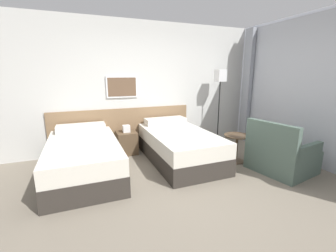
% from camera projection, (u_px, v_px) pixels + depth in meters
% --- Properties ---
extents(ground_plane, '(16.00, 16.00, 0.00)m').
position_uv_depth(ground_plane, '(192.00, 188.00, 3.27)').
color(ground_plane, slate).
extents(wall_headboard, '(10.00, 0.10, 2.70)m').
position_uv_depth(wall_headboard, '(146.00, 89.00, 4.89)').
color(wall_headboard, silver).
rests_on(wall_headboard, ground_plane).
extents(wall_window, '(0.21, 4.60, 2.70)m').
position_uv_depth(wall_window, '(327.00, 91.00, 3.77)').
color(wall_window, white).
rests_on(wall_window, ground_plane).
extents(bed_near_door, '(1.09, 1.98, 0.69)m').
position_uv_depth(bed_near_door, '(84.00, 158.00, 3.67)').
color(bed_near_door, '#332D28').
rests_on(bed_near_door, ground_plane).
extents(bed_near_window, '(1.09, 1.98, 0.69)m').
position_uv_depth(bed_near_window, '(179.00, 146.00, 4.29)').
color(bed_near_window, '#332D28').
rests_on(bed_near_window, ground_plane).
extents(nightstand, '(0.40, 0.40, 0.60)m').
position_uv_depth(nightstand, '(127.00, 142.00, 4.66)').
color(nightstand, brown).
rests_on(nightstand, ground_plane).
extents(floor_lamp, '(0.24, 0.24, 1.72)m').
position_uv_depth(floor_lamp, '(220.00, 84.00, 5.09)').
color(floor_lamp, black).
rests_on(floor_lamp, ground_plane).
extents(side_table, '(0.48, 0.48, 0.52)m').
position_uv_depth(side_table, '(237.00, 143.00, 4.20)').
color(side_table, brown).
rests_on(side_table, ground_plane).
extents(armchair, '(0.99, 1.03, 0.89)m').
position_uv_depth(armchair, '(280.00, 156.00, 3.80)').
color(armchair, '#4C6056').
rests_on(armchair, ground_plane).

